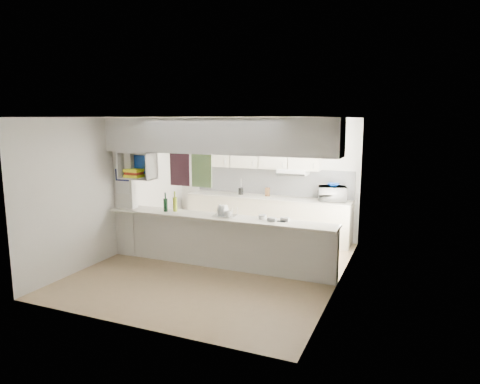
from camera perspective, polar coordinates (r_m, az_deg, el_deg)
The scene contains 16 objects.
floor at distance 7.67m, azimuth -3.04°, elevation -9.93°, with size 4.80×4.80×0.00m, color tan.
ceiling at distance 7.23m, azimuth -3.23°, elevation 9.88°, with size 4.80×4.80×0.00m, color white.
wall_back at distance 9.53m, azimuth 3.16°, elevation 1.99°, with size 4.20×4.20×0.00m, color silver.
wall_left at distance 8.46m, azimuth -16.05°, elevation 0.64°, with size 4.80×4.80×0.00m, color silver.
wall_right at distance 6.71m, azimuth 13.24°, elevation -1.52°, with size 4.80×4.80×0.00m, color silver.
servery_partition at distance 7.36m, azimuth -4.37°, elevation 2.52°, with size 4.20×0.50×2.60m.
cubby_shelf at distance 8.03m, azimuth -13.49°, elevation 3.25°, with size 0.65×0.35×0.50m.
kitchen_run at distance 9.31m, azimuth 3.52°, elevation -1.16°, with size 3.60×0.63×2.24m.
microwave at distance 8.92m, azimuth 12.23°, elevation -0.23°, with size 0.55×0.37×0.30m, color white.
bowl at distance 8.89m, azimuth 12.36°, elevation 0.93°, with size 0.26×0.26×0.06m, color navy.
dish_rack at distance 7.39m, azimuth -2.06°, elevation -2.61°, with size 0.40×0.31×0.21m.
cup at distance 7.25m, azimuth -1.67°, elevation -2.96°, with size 0.13×0.13×0.10m, color white.
wine_bottles at distance 7.84m, azimuth -9.26°, elevation -1.60°, with size 0.23×0.16×0.37m.
plastic_tubs at distance 7.12m, azimuth 4.22°, elevation -3.51°, with size 0.53×0.22×0.07m.
utensil_jar at distance 9.51m, azimuth 0.11°, elevation 0.13°, with size 0.11×0.11×0.15m, color black.
knife_block at distance 9.31m, azimuth 3.70°, elevation 0.02°, with size 0.09×0.07×0.19m, color #50341B.
Camera 1 is at (3.15, -6.51, 2.57)m, focal length 32.00 mm.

